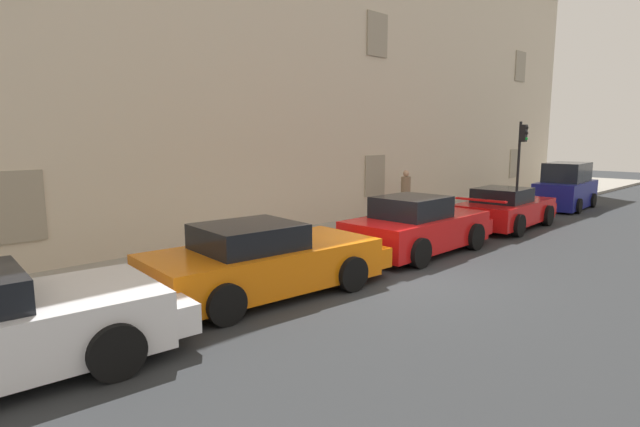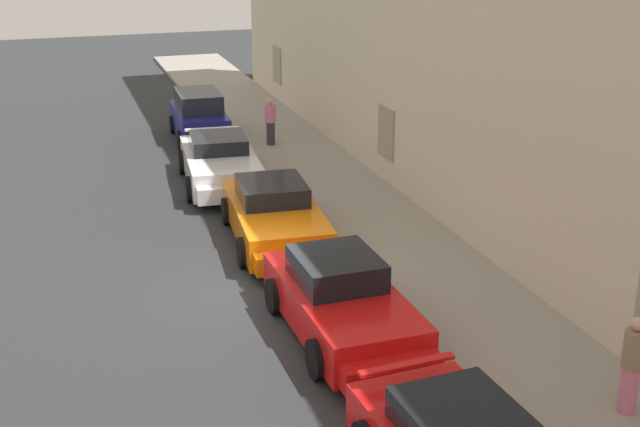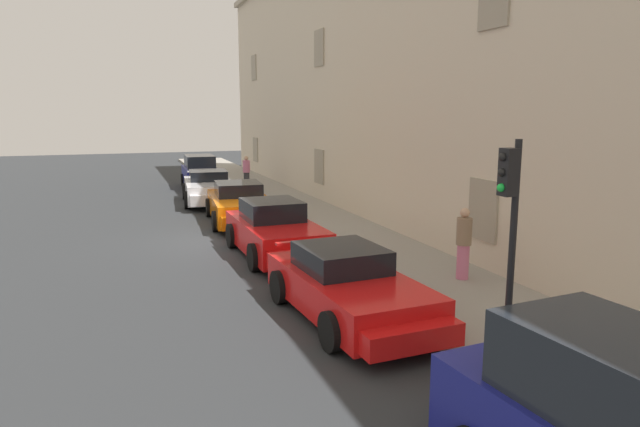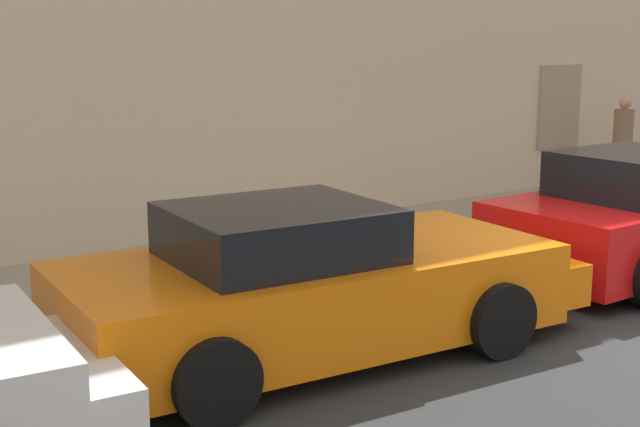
{
  "view_description": "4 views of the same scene",
  "coord_description": "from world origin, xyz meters",
  "px_view_note": "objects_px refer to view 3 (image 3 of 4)",
  "views": [
    {
      "loc": [
        -8.56,
        -6.32,
        3.06
      ],
      "look_at": [
        0.24,
        2.6,
        1.11
      ],
      "focal_mm": 28.1,
      "sensor_mm": 36.0,
      "label": 1
    },
    {
      "loc": [
        15.85,
        -3.79,
        7.7
      ],
      "look_at": [
        -0.57,
        1.64,
        1.38
      ],
      "focal_mm": 47.14,
      "sensor_mm": 36.0,
      "label": 2
    },
    {
      "loc": [
        17.18,
        -2.98,
        3.97
      ],
      "look_at": [
        1.69,
        2.68,
        0.97
      ],
      "focal_mm": 31.61,
      "sensor_mm": 36.0,
      "label": 3
    },
    {
      "loc": [
        -7.14,
        -5.16,
        2.91
      ],
      "look_at": [
        -1.64,
        2.49,
        0.97
      ],
      "focal_mm": 49.33,
      "sensor_mm": 36.0,
      "label": 4
    }
  ],
  "objects_px": {
    "sportscar_tail_end": "(351,290)",
    "sportscar_red_lead": "(209,189)",
    "hatchback_parked": "(200,173)",
    "sportscar_white_middle": "(277,233)",
    "pedestrian_strolling": "(464,243)",
    "pedestrian_admiring": "(247,172)",
    "traffic_light": "(510,218)",
    "sportscar_yellow_flank": "(240,206)"
  },
  "relations": [
    {
      "from": "sportscar_tail_end",
      "to": "sportscar_red_lead",
      "type": "bearing_deg",
      "value": -178.84
    },
    {
      "from": "sportscar_tail_end",
      "to": "hatchback_parked",
      "type": "height_order",
      "value": "hatchback_parked"
    },
    {
      "from": "sportscar_white_middle",
      "to": "hatchback_parked",
      "type": "bearing_deg",
      "value": 179.57
    },
    {
      "from": "sportscar_white_middle",
      "to": "pedestrian_strolling",
      "type": "relative_size",
      "value": 2.82
    },
    {
      "from": "sportscar_red_lead",
      "to": "hatchback_parked",
      "type": "xyz_separation_m",
      "value": [
        -5.48,
        0.4,
        0.15
      ]
    },
    {
      "from": "sportscar_red_lead",
      "to": "sportscar_tail_end",
      "type": "distance_m",
      "value": 14.97
    },
    {
      "from": "hatchback_parked",
      "to": "pedestrian_admiring",
      "type": "xyz_separation_m",
      "value": [
        1.98,
        2.05,
        0.17
      ]
    },
    {
      "from": "sportscar_red_lead",
      "to": "sportscar_white_middle",
      "type": "distance_m",
      "value": 9.83
    },
    {
      "from": "traffic_light",
      "to": "pedestrian_admiring",
      "type": "xyz_separation_m",
      "value": [
        -21.64,
        1.12,
        -1.54
      ]
    },
    {
      "from": "pedestrian_admiring",
      "to": "sportscar_yellow_flank",
      "type": "bearing_deg",
      "value": -14.27
    },
    {
      "from": "hatchback_parked",
      "to": "traffic_light",
      "type": "relative_size",
      "value": 1.12
    },
    {
      "from": "sportscar_tail_end",
      "to": "sportscar_yellow_flank",
      "type": "bearing_deg",
      "value": 179.78
    },
    {
      "from": "traffic_light",
      "to": "sportscar_white_middle",
      "type": "bearing_deg",
      "value": -172.81
    },
    {
      "from": "sportscar_yellow_flank",
      "to": "sportscar_white_middle",
      "type": "bearing_deg",
      "value": -0.71
    },
    {
      "from": "hatchback_parked",
      "to": "traffic_light",
      "type": "xyz_separation_m",
      "value": [
        23.62,
        0.93,
        1.72
      ]
    },
    {
      "from": "sportscar_tail_end",
      "to": "pedestrian_admiring",
      "type": "relative_size",
      "value": 2.92
    },
    {
      "from": "hatchback_parked",
      "to": "pedestrian_strolling",
      "type": "xyz_separation_m",
      "value": [
        19.25,
        3.23,
        0.21
      ]
    },
    {
      "from": "sportscar_tail_end",
      "to": "pedestrian_admiring",
      "type": "xyz_separation_m",
      "value": [
        -18.47,
        2.15,
        0.35
      ]
    },
    {
      "from": "sportscar_yellow_flank",
      "to": "pedestrian_strolling",
      "type": "height_order",
      "value": "pedestrian_strolling"
    },
    {
      "from": "hatchback_parked",
      "to": "pedestrian_strolling",
      "type": "distance_m",
      "value": 19.52
    },
    {
      "from": "sportscar_white_middle",
      "to": "hatchback_parked",
      "type": "xyz_separation_m",
      "value": [
        -15.31,
        0.12,
        0.13
      ]
    },
    {
      "from": "hatchback_parked",
      "to": "pedestrian_admiring",
      "type": "distance_m",
      "value": 2.86
    },
    {
      "from": "sportscar_red_lead",
      "to": "pedestrian_admiring",
      "type": "height_order",
      "value": "pedestrian_admiring"
    },
    {
      "from": "sportscar_red_lead",
      "to": "pedestrian_admiring",
      "type": "distance_m",
      "value": 4.29
    },
    {
      "from": "sportscar_tail_end",
      "to": "traffic_light",
      "type": "bearing_deg",
      "value": 17.95
    },
    {
      "from": "sportscar_yellow_flank",
      "to": "traffic_light",
      "type": "bearing_deg",
      "value": 4.22
    },
    {
      "from": "sportscar_red_lead",
      "to": "sportscar_tail_end",
      "type": "height_order",
      "value": "sportscar_red_lead"
    },
    {
      "from": "hatchback_parked",
      "to": "pedestrian_strolling",
      "type": "height_order",
      "value": "pedestrian_strolling"
    },
    {
      "from": "sportscar_yellow_flank",
      "to": "sportscar_white_middle",
      "type": "distance_m",
      "value": 5.05
    },
    {
      "from": "sportscar_tail_end",
      "to": "pedestrian_admiring",
      "type": "distance_m",
      "value": 18.6
    },
    {
      "from": "sportscar_red_lead",
      "to": "traffic_light",
      "type": "relative_size",
      "value": 1.42
    },
    {
      "from": "sportscar_tail_end",
      "to": "pedestrian_strolling",
      "type": "relative_size",
      "value": 2.83
    },
    {
      "from": "pedestrian_strolling",
      "to": "traffic_light",
      "type": "bearing_deg",
      "value": -27.73
    },
    {
      "from": "sportscar_tail_end",
      "to": "pedestrian_strolling",
      "type": "distance_m",
      "value": 3.55
    },
    {
      "from": "sportscar_white_middle",
      "to": "sportscar_tail_end",
      "type": "distance_m",
      "value": 5.14
    },
    {
      "from": "sportscar_white_middle",
      "to": "hatchback_parked",
      "type": "height_order",
      "value": "hatchback_parked"
    },
    {
      "from": "sportscar_red_lead",
      "to": "sportscar_tail_end",
      "type": "relative_size",
      "value": 1.04
    },
    {
      "from": "hatchback_parked",
      "to": "sportscar_red_lead",
      "type": "bearing_deg",
      "value": -4.13
    },
    {
      "from": "sportscar_yellow_flank",
      "to": "hatchback_parked",
      "type": "bearing_deg",
      "value": 179.71
    },
    {
      "from": "sportscar_white_middle",
      "to": "traffic_light",
      "type": "height_order",
      "value": "traffic_light"
    },
    {
      "from": "sportscar_yellow_flank",
      "to": "pedestrian_strolling",
      "type": "bearing_deg",
      "value": 20.03
    },
    {
      "from": "sportscar_white_middle",
      "to": "pedestrian_admiring",
      "type": "distance_m",
      "value": 13.51
    }
  ]
}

